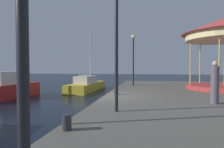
# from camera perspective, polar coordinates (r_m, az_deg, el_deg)

# --- Properties ---
(ground_plane) EXTENTS (120.00, 120.00, 0.00)m
(ground_plane) POSITION_cam_1_polar(r_m,az_deg,el_deg) (11.04, -2.33, -10.55)
(ground_plane) COLOR black
(sailboat_red) EXTENTS (2.11, 5.48, 6.84)m
(sailboat_red) POSITION_cam_1_polar(r_m,az_deg,el_deg) (16.83, -28.49, -3.73)
(sailboat_red) COLOR maroon
(sailboat_red) RESTS_ON ground
(sailboat_yellow) EXTENTS (2.37, 7.20, 6.19)m
(sailboat_yellow) POSITION_cam_1_polar(r_m,az_deg,el_deg) (20.00, -7.55, -3.26)
(sailboat_yellow) COLOR gold
(sailboat_yellow) RESTS_ON ground
(lamp_post_mid_promenade) EXTENTS (0.36, 0.36, 4.69)m
(lamp_post_mid_promenade) POSITION_cam_1_polar(r_m,az_deg,el_deg) (7.01, 1.36, 15.04)
(lamp_post_mid_promenade) COLOR black
(lamp_post_mid_promenade) RESTS_ON quay_dock
(lamp_post_far_end) EXTENTS (0.36, 0.36, 4.47)m
(lamp_post_far_end) POSITION_cam_1_polar(r_m,az_deg,el_deg) (16.93, 6.41, 6.85)
(lamp_post_far_end) COLOR black
(lamp_post_far_end) RESTS_ON quay_dock
(bollard_north) EXTENTS (0.24, 0.24, 0.40)m
(bollard_north) POSITION_cam_1_polar(r_m,az_deg,el_deg) (11.18, 1.29, -5.19)
(bollard_north) COLOR #2D2D33
(bollard_north) RESTS_ON quay_dock
(bollard_center) EXTENTS (0.24, 0.24, 0.40)m
(bollard_center) POSITION_cam_1_polar(r_m,az_deg,el_deg) (5.08, -13.41, -13.89)
(bollard_center) COLOR #2D2D33
(bollard_center) RESTS_ON quay_dock
(person_near_carousel) EXTENTS (0.34, 0.34, 1.88)m
(person_near_carousel) POSITION_cam_1_polar(r_m,az_deg,el_deg) (9.47, 28.43, -2.53)
(person_near_carousel) COLOR #514C56
(person_near_carousel) RESTS_ON quay_dock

